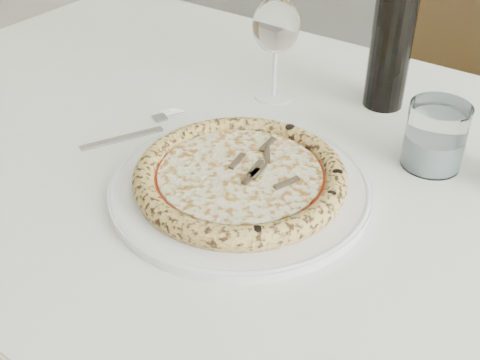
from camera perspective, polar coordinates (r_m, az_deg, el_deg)
The scene contains 8 objects.
dining_table at distance 0.95m, azimuth 3.76°, elevation -2.15°, with size 1.64×1.03×0.76m.
chair_far at distance 1.60m, azimuth 18.25°, elevation 6.54°, with size 0.53×0.53×0.93m.
plate at distance 0.84m, azimuth -0.00°, elevation -0.63°, with size 0.36×0.36×0.02m.
pizza at distance 0.83m, azimuth -0.00°, elevation 0.36°, with size 0.29×0.29×0.03m.
fork at distance 0.99m, azimuth -9.95°, elevation 4.55°, with size 0.07×0.19×0.00m.
wine_glass at distance 1.03m, azimuth 3.44°, elevation 14.19°, with size 0.08×0.08×0.18m.
tumbler at distance 0.92m, azimuth 17.97°, elevation 3.65°, with size 0.09×0.09×0.10m.
wine_bottle at distance 1.04m, azimuth 14.22°, elevation 12.80°, with size 0.07×0.07×0.28m.
Camera 1 is at (0.18, -0.57, 1.26)m, focal length 45.00 mm.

